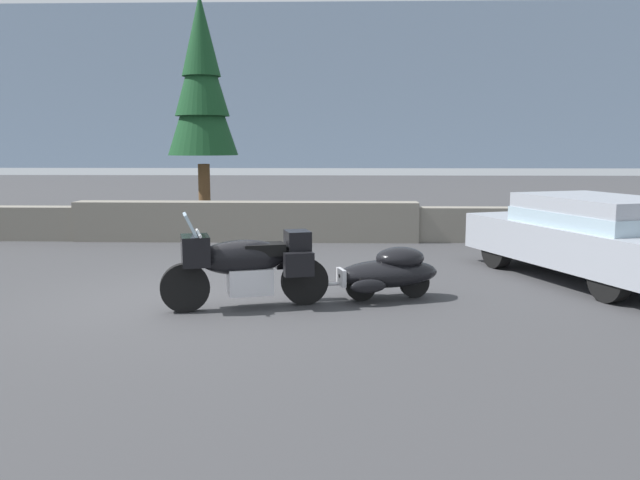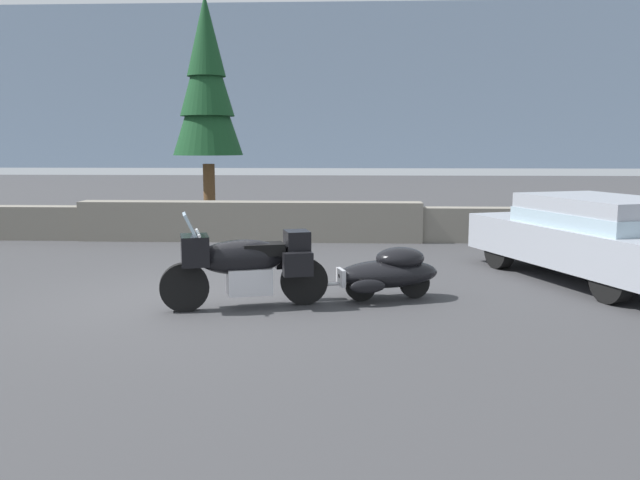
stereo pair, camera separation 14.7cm
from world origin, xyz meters
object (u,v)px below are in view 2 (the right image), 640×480
touring_motorcycle (245,263)px  pine_tree_tall (207,84)px  sedan_at_right_edge (593,235)px  car_shaped_trailer (389,271)px

touring_motorcycle → pine_tree_tall: size_ratio=0.37×
touring_motorcycle → pine_tree_tall: (-2.26, 8.24, 3.16)m
sedan_at_right_edge → pine_tree_tall: (-7.66, 6.26, 3.01)m
car_shaped_trailer → sedan_at_right_edge: (3.39, 1.40, 0.36)m
sedan_at_right_edge → pine_tree_tall: 10.34m
pine_tree_tall → touring_motorcycle: bearing=-74.7°
touring_motorcycle → sedan_at_right_edge: 5.75m
sedan_at_right_edge → touring_motorcycle: bearing=-159.9°
sedan_at_right_edge → pine_tree_tall: pine_tree_tall is taller
touring_motorcycle → car_shaped_trailer: touring_motorcycle is taller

